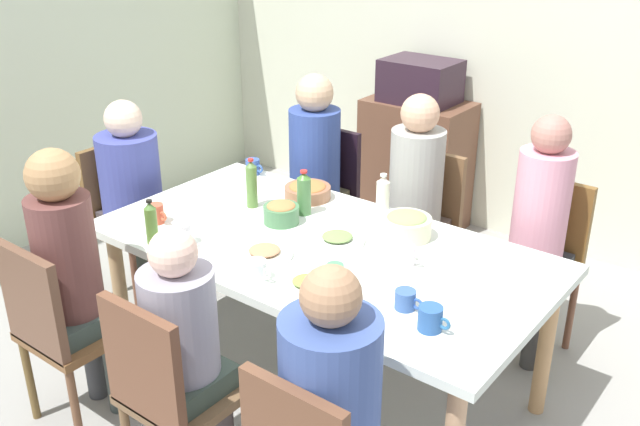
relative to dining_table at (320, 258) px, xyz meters
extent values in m
plane|color=gray|center=(0.00, 0.00, -0.67)|extent=(5.90, 5.90, 0.00)
cube|color=silver|center=(0.00, 2.14, 0.63)|extent=(5.15, 0.12, 2.60)
cube|color=white|center=(0.00, 0.00, 0.05)|extent=(2.05, 1.06, 0.04)
cylinder|color=tan|center=(-0.92, -0.43, -0.32)|extent=(0.07, 0.07, 0.71)
cylinder|color=tan|center=(-0.92, 0.43, -0.32)|extent=(0.07, 0.07, 0.71)
cylinder|color=tan|center=(0.92, 0.43, -0.32)|extent=(0.07, 0.07, 0.71)
cube|color=brown|center=(0.00, 0.83, -0.23)|extent=(0.40, 0.40, 0.04)
cylinder|color=brown|center=(0.17, 1.00, -0.46)|extent=(0.04, 0.04, 0.43)
cylinder|color=brown|center=(-0.17, 1.00, -0.46)|extent=(0.04, 0.04, 0.43)
cylinder|color=brown|center=(0.17, 0.66, -0.46)|extent=(0.04, 0.04, 0.43)
cylinder|color=brown|center=(-0.17, 0.66, -0.46)|extent=(0.04, 0.04, 0.43)
cube|color=brown|center=(0.00, 1.01, 0.00)|extent=(0.38, 0.04, 0.45)
cylinder|color=brown|center=(0.08, 0.73, -0.45)|extent=(0.09, 0.09, 0.45)
cylinder|color=brown|center=(-0.08, 0.73, -0.45)|extent=(0.09, 0.09, 0.45)
cube|color=brown|center=(0.00, 0.83, -0.17)|extent=(0.30, 0.30, 0.10)
cylinder|color=#A3A29B|center=(0.00, 0.83, 0.13)|extent=(0.29, 0.29, 0.51)
sphere|color=tan|center=(0.00, 0.83, 0.48)|extent=(0.20, 0.20, 0.20)
cube|color=black|center=(-0.68, 0.83, -0.23)|extent=(0.40, 0.40, 0.04)
cylinder|color=black|center=(-0.51, 1.00, -0.46)|extent=(0.04, 0.04, 0.43)
cylinder|color=black|center=(-0.85, 1.00, -0.46)|extent=(0.04, 0.04, 0.43)
cylinder|color=black|center=(-0.51, 0.66, -0.46)|extent=(0.04, 0.04, 0.43)
cylinder|color=black|center=(-0.85, 0.66, -0.46)|extent=(0.04, 0.04, 0.43)
cube|color=black|center=(-0.68, 1.01, 0.00)|extent=(0.38, 0.04, 0.45)
cylinder|color=brown|center=(-0.60, 0.73, -0.45)|extent=(0.09, 0.09, 0.45)
cylinder|color=brown|center=(-0.76, 0.73, -0.45)|extent=(0.09, 0.09, 0.45)
cube|color=brown|center=(-0.68, 0.83, -0.17)|extent=(0.30, 0.30, 0.10)
cylinder|color=#314791|center=(-0.68, 0.83, 0.13)|extent=(0.30, 0.30, 0.50)
sphere|color=tan|center=(-0.68, 0.83, 0.48)|extent=(0.22, 0.22, 0.22)
cube|color=brown|center=(-1.32, 0.00, -0.23)|extent=(0.40, 0.40, 0.04)
cylinder|color=brown|center=(-1.49, 0.17, -0.46)|extent=(0.04, 0.04, 0.43)
cylinder|color=brown|center=(-1.49, -0.17, -0.46)|extent=(0.04, 0.04, 0.43)
cylinder|color=brown|center=(-1.15, 0.17, -0.46)|extent=(0.04, 0.04, 0.43)
cylinder|color=brown|center=(-1.15, -0.17, -0.46)|extent=(0.04, 0.04, 0.43)
cube|color=brown|center=(-1.50, 0.00, 0.00)|extent=(0.04, 0.38, 0.45)
cylinder|color=#364847|center=(-1.22, 0.08, -0.45)|extent=(0.09, 0.09, 0.45)
cylinder|color=#3B4339|center=(-1.22, -0.08, -0.45)|extent=(0.09, 0.09, 0.45)
cube|color=#423A3B|center=(-1.32, 0.00, -0.17)|extent=(0.30, 0.30, 0.10)
cylinder|color=#414A9C|center=(-1.32, 0.00, 0.10)|extent=(0.34, 0.34, 0.44)
sphere|color=beige|center=(-1.32, 0.00, 0.41)|extent=(0.20, 0.20, 0.20)
cylinder|color=#3E569A|center=(0.68, -0.83, 0.12)|extent=(0.32, 0.32, 0.48)
sphere|color=#AB7E5A|center=(0.68, -0.83, 0.44)|extent=(0.19, 0.19, 0.19)
cube|color=brown|center=(-0.68, -0.83, -0.23)|extent=(0.40, 0.40, 0.04)
cylinder|color=brown|center=(-0.85, -1.00, -0.46)|extent=(0.04, 0.04, 0.43)
cylinder|color=brown|center=(-0.51, -1.00, -0.46)|extent=(0.04, 0.04, 0.43)
cylinder|color=brown|center=(-0.85, -0.66, -0.46)|extent=(0.04, 0.04, 0.43)
cylinder|color=brown|center=(-0.51, -0.66, -0.46)|extent=(0.04, 0.04, 0.43)
cube|color=brown|center=(-0.68, -1.01, 0.00)|extent=(0.38, 0.04, 0.45)
cylinder|color=#3A3B3F|center=(-0.76, -0.73, -0.45)|extent=(0.09, 0.09, 0.45)
cylinder|color=#37413D|center=(-0.60, -0.73, -0.45)|extent=(0.09, 0.09, 0.45)
cube|color=#394843|center=(-0.68, -0.83, -0.17)|extent=(0.30, 0.30, 0.10)
cylinder|color=brown|center=(-0.68, -0.83, 0.14)|extent=(0.26, 0.26, 0.52)
sphere|color=tan|center=(-0.68, -0.83, 0.49)|extent=(0.22, 0.22, 0.22)
cube|color=brown|center=(0.00, -0.83, -0.23)|extent=(0.40, 0.40, 0.04)
cylinder|color=brown|center=(-0.17, -0.66, -0.46)|extent=(0.04, 0.04, 0.43)
cube|color=brown|center=(0.00, -1.01, 0.00)|extent=(0.38, 0.04, 0.45)
cylinder|color=#383948|center=(-0.08, -0.73, -0.45)|extent=(0.09, 0.09, 0.45)
cube|color=#39493E|center=(0.00, -0.83, -0.17)|extent=(0.30, 0.30, 0.10)
cylinder|color=#9793A3|center=(0.00, -0.83, 0.08)|extent=(0.28, 0.28, 0.41)
sphere|color=beige|center=(0.00, -0.83, 0.37)|extent=(0.18, 0.18, 0.18)
cube|color=brown|center=(0.68, 0.83, -0.23)|extent=(0.40, 0.40, 0.04)
cylinder|color=brown|center=(0.85, 1.00, -0.46)|extent=(0.04, 0.04, 0.43)
cylinder|color=brown|center=(0.51, 1.00, -0.46)|extent=(0.04, 0.04, 0.43)
cylinder|color=brown|center=(0.85, 0.66, -0.46)|extent=(0.04, 0.04, 0.43)
cylinder|color=brown|center=(0.51, 0.66, -0.46)|extent=(0.04, 0.04, 0.43)
cube|color=brown|center=(0.68, 1.01, 0.00)|extent=(0.38, 0.04, 0.45)
cylinder|color=#444443|center=(0.76, 0.73, -0.45)|extent=(0.09, 0.09, 0.45)
cylinder|color=#404139|center=(0.60, 0.73, -0.45)|extent=(0.09, 0.09, 0.45)
cube|color=#3D4449|center=(0.68, 0.83, -0.17)|extent=(0.30, 0.30, 0.10)
cylinder|color=pink|center=(0.68, 0.83, 0.15)|extent=(0.26, 0.26, 0.55)
sphere|color=#AD7265|center=(0.68, 0.83, 0.50)|extent=(0.18, 0.18, 0.18)
cylinder|color=white|center=(-0.12, -0.24, 0.08)|extent=(0.25, 0.25, 0.01)
ellipsoid|color=tan|center=(-0.12, -0.24, 0.10)|extent=(0.14, 0.14, 0.02)
cylinder|color=white|center=(0.19, -0.34, 0.08)|extent=(0.21, 0.21, 0.01)
ellipsoid|color=olive|center=(0.19, -0.34, 0.10)|extent=(0.12, 0.12, 0.02)
cylinder|color=silver|center=(0.05, 0.06, 0.08)|extent=(0.25, 0.25, 0.01)
ellipsoid|color=#769E52|center=(0.05, 0.06, 0.10)|extent=(0.14, 0.14, 0.02)
cylinder|color=#47774C|center=(-0.28, 0.07, 0.11)|extent=(0.17, 0.17, 0.08)
ellipsoid|color=#B77844|center=(-0.28, 0.07, 0.16)|extent=(0.14, 0.14, 0.04)
cylinder|color=#956144|center=(-0.37, 0.37, 0.10)|extent=(0.24, 0.24, 0.06)
ellipsoid|color=#AD6D39|center=(-0.37, 0.37, 0.13)|extent=(0.19, 0.19, 0.04)
cylinder|color=beige|center=(0.27, 0.29, 0.12)|extent=(0.23, 0.23, 0.10)
ellipsoid|color=#8CAC60|center=(0.27, 0.29, 0.17)|extent=(0.18, 0.18, 0.04)
cylinder|color=#C25138|center=(-0.75, -0.30, 0.12)|extent=(0.07, 0.07, 0.09)
torus|color=#C65638|center=(-0.70, -0.30, 0.12)|extent=(0.05, 0.01, 0.05)
cylinder|color=white|center=(-0.48, -0.38, 0.12)|extent=(0.08, 0.08, 0.10)
torus|color=white|center=(-0.43, -0.38, 0.12)|extent=(0.05, 0.01, 0.05)
cylinder|color=#4B8F62|center=(0.25, -0.23, 0.11)|extent=(0.07, 0.07, 0.08)
torus|color=#4C9259|center=(0.30, -0.23, 0.11)|extent=(0.05, 0.01, 0.05)
cylinder|color=#2A5496|center=(0.73, -0.30, 0.12)|extent=(0.09, 0.09, 0.09)
torus|color=#296295|center=(0.79, -0.30, 0.12)|extent=(0.05, 0.01, 0.05)
cylinder|color=white|center=(-0.01, -0.41, 0.11)|extent=(0.09, 0.09, 0.08)
torus|color=white|center=(0.04, -0.41, 0.11)|extent=(0.05, 0.01, 0.05)
cylinder|color=#395B9B|center=(0.59, -0.23, 0.11)|extent=(0.08, 0.08, 0.08)
torus|color=#2F53A5|center=(0.64, -0.23, 0.11)|extent=(0.05, 0.01, 0.05)
cylinder|color=white|center=(0.40, 0.07, 0.11)|extent=(0.08, 0.08, 0.08)
torus|color=white|center=(0.45, 0.07, 0.11)|extent=(0.05, 0.01, 0.05)
cylinder|color=#355399|center=(-0.82, 0.45, 0.11)|extent=(0.08, 0.08, 0.09)
torus|color=#31559A|center=(-0.77, 0.45, 0.11)|extent=(0.05, 0.01, 0.05)
cylinder|color=#557A38|center=(-0.52, 0.12, 0.18)|extent=(0.05, 0.05, 0.21)
cone|color=#567D41|center=(-0.52, 0.12, 0.30)|extent=(0.05, 0.05, 0.03)
cylinder|color=red|center=(-0.52, 0.12, 0.32)|extent=(0.03, 0.03, 0.01)
cylinder|color=#557A2F|center=(-0.59, -0.45, 0.16)|extent=(0.05, 0.05, 0.17)
cone|color=#507937|center=(-0.59, -0.45, 0.26)|extent=(0.05, 0.05, 0.03)
cylinder|color=black|center=(-0.59, -0.45, 0.28)|extent=(0.03, 0.03, 0.01)
cylinder|color=#447540|center=(-0.26, 0.21, 0.16)|extent=(0.07, 0.07, 0.18)
cone|color=#437B2F|center=(-0.26, 0.21, 0.27)|extent=(0.06, 0.06, 0.03)
cylinder|color=red|center=(-0.26, 0.21, 0.29)|extent=(0.03, 0.03, 0.01)
cylinder|color=silver|center=(0.04, 0.45, 0.15)|extent=(0.06, 0.06, 0.16)
cone|color=silver|center=(0.04, 0.45, 0.25)|extent=(0.06, 0.06, 0.03)
cylinder|color=white|center=(0.04, 0.45, 0.27)|extent=(0.03, 0.03, 0.01)
cube|color=brown|center=(-0.58, 1.84, -0.22)|extent=(0.70, 0.44, 0.90)
cube|color=#2E1D2A|center=(-0.58, 1.84, 0.37)|extent=(0.48, 0.36, 0.28)
camera|label=1|loc=(1.74, -2.25, 1.50)|focal=39.97mm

